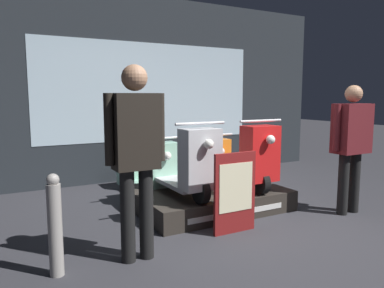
{
  "coord_description": "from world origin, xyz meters",
  "views": [
    {
      "loc": [
        -2.58,
        -2.79,
        1.49
      ],
      "look_at": [
        -0.03,
        1.86,
        0.8
      ],
      "focal_mm": 35.0,
      "sensor_mm": 36.0,
      "label": 1
    }
  ],
  "objects_px": {
    "price_sign_board": "(235,193)",
    "street_bollard": "(55,226)",
    "scooter_backrow_0": "(148,173)",
    "person_right_browsing": "(351,138)",
    "scooter_backrow_1": "(197,167)",
    "scooter_display_right": "(236,160)",
    "person_left_browsing": "(136,148)",
    "scooter_display_left": "(180,165)"
  },
  "relations": [
    {
      "from": "scooter_backrow_1",
      "to": "person_left_browsing",
      "type": "xyz_separation_m",
      "value": [
        -1.73,
        -1.97,
        0.67
      ]
    },
    {
      "from": "person_left_browsing",
      "to": "scooter_display_right",
      "type": "bearing_deg",
      "value": 29.29
    },
    {
      "from": "person_left_browsing",
      "to": "street_bollard",
      "type": "distance_m",
      "value": 0.92
    },
    {
      "from": "scooter_display_left",
      "to": "street_bollard",
      "type": "bearing_deg",
      "value": -149.21
    },
    {
      "from": "price_sign_board",
      "to": "person_right_browsing",
      "type": "bearing_deg",
      "value": -4.6
    },
    {
      "from": "scooter_backrow_1",
      "to": "price_sign_board",
      "type": "xyz_separation_m",
      "value": [
        -0.57,
        -1.83,
        0.09
      ]
    },
    {
      "from": "scooter_backrow_0",
      "to": "person_left_browsing",
      "type": "distance_m",
      "value": 2.26
    },
    {
      "from": "scooter_display_left",
      "to": "street_bollard",
      "type": "distance_m",
      "value": 1.93
    },
    {
      "from": "scooter_backrow_0",
      "to": "scooter_backrow_1",
      "type": "relative_size",
      "value": 1.0
    },
    {
      "from": "scooter_display_left",
      "to": "street_bollard",
      "type": "height_order",
      "value": "scooter_display_left"
    },
    {
      "from": "street_bollard",
      "to": "scooter_display_left",
      "type": "bearing_deg",
      "value": 30.79
    },
    {
      "from": "scooter_display_right",
      "to": "person_left_browsing",
      "type": "height_order",
      "value": "person_left_browsing"
    },
    {
      "from": "scooter_display_left",
      "to": "person_right_browsing",
      "type": "bearing_deg",
      "value": -28.51
    },
    {
      "from": "price_sign_board",
      "to": "street_bollard",
      "type": "bearing_deg",
      "value": -176.9
    },
    {
      "from": "price_sign_board",
      "to": "street_bollard",
      "type": "distance_m",
      "value": 1.87
    },
    {
      "from": "scooter_display_left",
      "to": "person_left_browsing",
      "type": "relative_size",
      "value": 0.88
    },
    {
      "from": "scooter_display_right",
      "to": "price_sign_board",
      "type": "bearing_deg",
      "value": -126.18
    },
    {
      "from": "person_right_browsing",
      "to": "price_sign_board",
      "type": "height_order",
      "value": "person_right_browsing"
    },
    {
      "from": "scooter_display_right",
      "to": "person_left_browsing",
      "type": "bearing_deg",
      "value": -150.71
    },
    {
      "from": "scooter_display_right",
      "to": "person_right_browsing",
      "type": "xyz_separation_m",
      "value": [
        1.01,
        -1.02,
        0.34
      ]
    },
    {
      "from": "scooter_display_right",
      "to": "person_right_browsing",
      "type": "relative_size",
      "value": 0.96
    },
    {
      "from": "scooter_display_left",
      "to": "scooter_backrow_1",
      "type": "bearing_deg",
      "value": 50.63
    },
    {
      "from": "scooter_display_right",
      "to": "price_sign_board",
      "type": "height_order",
      "value": "scooter_display_right"
    },
    {
      "from": "scooter_backrow_1",
      "to": "person_left_browsing",
      "type": "distance_m",
      "value": 2.71
    },
    {
      "from": "scooter_backrow_0",
      "to": "price_sign_board",
      "type": "height_order",
      "value": "scooter_backrow_0"
    },
    {
      "from": "scooter_backrow_1",
      "to": "person_left_browsing",
      "type": "height_order",
      "value": "person_left_browsing"
    },
    {
      "from": "person_left_browsing",
      "to": "scooter_backrow_0",
      "type": "bearing_deg",
      "value": 65.45
    },
    {
      "from": "person_left_browsing",
      "to": "person_right_browsing",
      "type": "height_order",
      "value": "person_left_browsing"
    },
    {
      "from": "scooter_backrow_1",
      "to": "price_sign_board",
      "type": "bearing_deg",
      "value": -107.15
    },
    {
      "from": "price_sign_board",
      "to": "scooter_display_right",
      "type": "bearing_deg",
      "value": 53.82
    },
    {
      "from": "scooter_display_right",
      "to": "scooter_backrow_0",
      "type": "distance_m",
      "value": 1.34
    },
    {
      "from": "scooter_display_right",
      "to": "scooter_backrow_1",
      "type": "height_order",
      "value": "scooter_display_right"
    },
    {
      "from": "scooter_backrow_0",
      "to": "street_bollard",
      "type": "distance_m",
      "value": 2.51
    },
    {
      "from": "scooter_display_right",
      "to": "price_sign_board",
      "type": "relative_size",
      "value": 1.75
    },
    {
      "from": "person_right_browsing",
      "to": "scooter_backrow_1",
      "type": "bearing_deg",
      "value": 119.1
    },
    {
      "from": "price_sign_board",
      "to": "person_left_browsing",
      "type": "bearing_deg",
      "value": -173.47
    },
    {
      "from": "scooter_backrow_0",
      "to": "person_right_browsing",
      "type": "height_order",
      "value": "person_right_browsing"
    },
    {
      "from": "scooter_display_left",
      "to": "scooter_display_right",
      "type": "relative_size",
      "value": 1.0
    },
    {
      "from": "scooter_backrow_0",
      "to": "street_bollard",
      "type": "xyz_separation_m",
      "value": [
        -1.6,
        -1.93,
        0.07
      ]
    },
    {
      "from": "person_left_browsing",
      "to": "street_bollard",
      "type": "relative_size",
      "value": 2.03
    },
    {
      "from": "scooter_backrow_1",
      "to": "scooter_display_right",
      "type": "bearing_deg",
      "value": -85.14
    },
    {
      "from": "street_bollard",
      "to": "scooter_backrow_0",
      "type": "bearing_deg",
      "value": 50.45
    }
  ]
}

